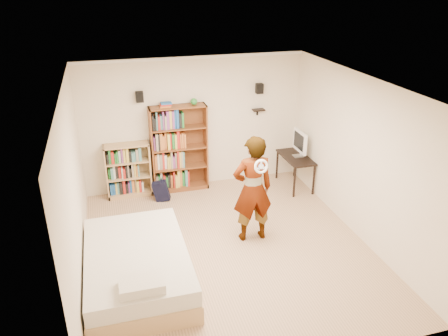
% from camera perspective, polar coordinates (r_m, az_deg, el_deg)
% --- Properties ---
extents(ground, '(4.50, 5.00, 0.01)m').
position_cam_1_polar(ground, '(7.31, 0.54, -10.34)').
color(ground, tan).
rests_on(ground, ground).
extents(room_shell, '(4.52, 5.02, 2.71)m').
position_cam_1_polar(room_shell, '(6.47, 0.60, 2.61)').
color(room_shell, '#EEE7CB').
rests_on(room_shell, ground).
extents(crown_molding, '(4.50, 5.00, 0.06)m').
position_cam_1_polar(crown_molding, '(6.20, 0.64, 10.44)').
color(crown_molding, white).
rests_on(crown_molding, room_shell).
extents(speaker_left, '(0.14, 0.12, 0.20)m').
position_cam_1_polar(speaker_left, '(8.48, -10.97, 9.11)').
color(speaker_left, black).
rests_on(speaker_left, room_shell).
extents(speaker_right, '(0.14, 0.12, 0.20)m').
position_cam_1_polar(speaker_right, '(8.99, 4.65, 10.31)').
color(speaker_right, black).
rests_on(speaker_right, room_shell).
extents(wall_shelf, '(0.25, 0.16, 0.02)m').
position_cam_1_polar(wall_shelf, '(9.11, 4.54, 7.58)').
color(wall_shelf, black).
rests_on(wall_shelf, room_shell).
extents(tall_bookshelf, '(1.13, 0.33, 1.78)m').
position_cam_1_polar(tall_bookshelf, '(8.84, -5.86, 2.49)').
color(tall_bookshelf, brown).
rests_on(tall_bookshelf, ground).
extents(low_bookshelf, '(0.88, 0.33, 1.10)m').
position_cam_1_polar(low_bookshelf, '(8.88, -12.39, -0.29)').
color(low_bookshelf, tan).
rests_on(low_bookshelf, ground).
extents(computer_desk, '(0.49, 0.99, 0.67)m').
position_cam_1_polar(computer_desk, '(9.26, 9.23, -0.42)').
color(computer_desk, black).
rests_on(computer_desk, ground).
extents(imac, '(0.14, 0.55, 0.54)m').
position_cam_1_polar(imac, '(9.04, 9.74, 3.10)').
color(imac, white).
rests_on(imac, computer_desk).
extents(daybed, '(1.45, 2.24, 0.66)m').
position_cam_1_polar(daybed, '(6.55, -11.30, -11.98)').
color(daybed, silver).
rests_on(daybed, ground).
extents(person, '(0.68, 0.45, 1.84)m').
position_cam_1_polar(person, '(7.12, 3.76, -2.79)').
color(person, black).
rests_on(person, ground).
extents(wii_wheel, '(0.22, 0.08, 0.23)m').
position_cam_1_polar(wii_wheel, '(6.59, 4.87, 0.20)').
color(wii_wheel, white).
rests_on(wii_wheel, person).
extents(navy_bag, '(0.35, 0.27, 0.42)m').
position_cam_1_polar(navy_bag, '(8.70, -8.21, -2.96)').
color(navy_bag, black).
rests_on(navy_bag, ground).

